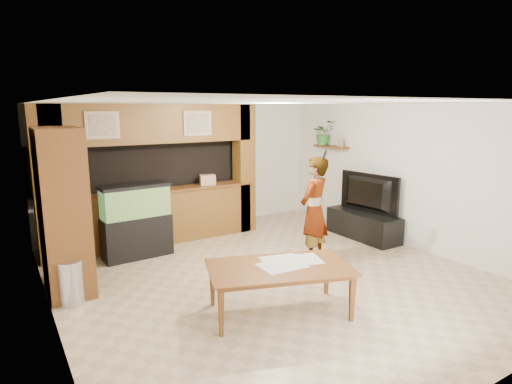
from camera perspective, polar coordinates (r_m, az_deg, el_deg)
floor at (r=6.66m, az=2.03°, el=-11.18°), size 6.50×6.50×0.00m
ceiling at (r=6.16m, az=2.20°, el=11.79°), size 6.50×6.50×0.00m
wall_back at (r=9.13m, az=-9.34°, el=3.26°), size 6.00×0.00×6.00m
wall_left at (r=5.28m, az=-26.11°, el=-3.51°), size 0.00×6.50×6.50m
wall_right at (r=8.31m, az=19.57°, el=2.00°), size 0.00×6.50×6.50m
partition at (r=8.23m, az=-13.80°, el=2.32°), size 4.20×0.99×2.60m
wall_clock at (r=6.17m, az=-27.25°, el=4.04°), size 0.05×0.25×0.25m
wall_shelf at (r=9.49m, az=9.94°, el=5.98°), size 0.25×0.90×0.04m
pantry_cabinet at (r=6.36m, az=-24.31°, el=-2.47°), size 0.57×0.93×2.28m
trash_can at (r=6.18m, az=-23.43°, el=-10.99°), size 0.33×0.33×0.60m
aquarium at (r=7.58m, az=-15.67°, el=-3.86°), size 1.15×0.43×1.27m
tv_stand at (r=8.72m, az=14.09°, el=-4.31°), size 0.56×1.53×0.51m
television at (r=8.58m, az=14.30°, el=-0.20°), size 0.33×1.34×0.77m
photo_frame at (r=9.27m, az=11.18°, el=6.51°), size 0.03×0.14×0.19m
potted_plant at (r=9.62m, az=8.97°, el=7.81°), size 0.49×0.43×0.54m
person at (r=7.04m, az=7.75°, el=-2.47°), size 0.76×0.66×1.77m
microphone at (r=6.79m, az=9.14°, el=4.96°), size 0.04×0.10×0.16m
dining_table at (r=5.43m, az=3.24°, el=-13.01°), size 1.98×1.50×0.62m
newspaper_a at (r=5.56m, az=5.75°, el=-8.99°), size 0.65×0.55×0.01m
newspaper_b at (r=5.36m, az=3.48°, el=-9.76°), size 0.58×0.43×0.01m
newspaper_c at (r=5.55m, az=3.37°, el=-9.01°), size 0.56×0.46×0.01m
counter_box at (r=8.47m, az=-6.48°, el=1.63°), size 0.33×0.26×0.20m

